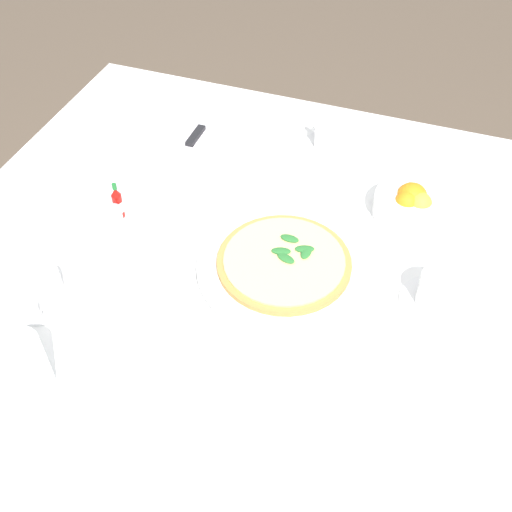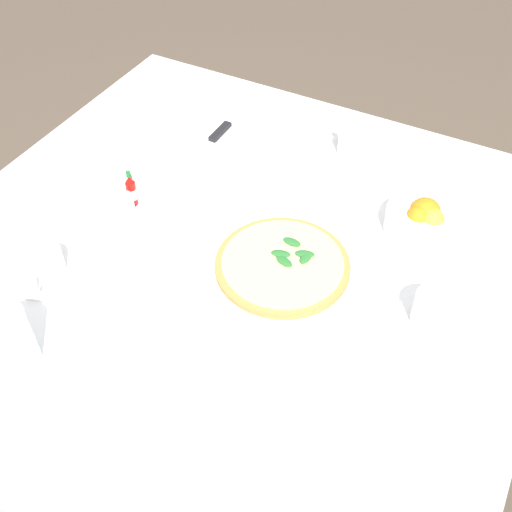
# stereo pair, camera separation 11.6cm
# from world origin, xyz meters

# --- Properties ---
(ground_plane) EXTENTS (8.00, 8.00, 0.00)m
(ground_plane) POSITION_xyz_m (0.00, 0.00, 0.00)
(ground_plane) COLOR brown
(dining_table) EXTENTS (1.14, 1.14, 0.74)m
(dining_table) POSITION_xyz_m (0.00, 0.00, 0.62)
(dining_table) COLOR white
(dining_table) RESTS_ON ground_plane
(pizza_plate) EXTENTS (0.32, 0.32, 0.02)m
(pizza_plate) POSITION_xyz_m (0.00, -0.11, 0.76)
(pizza_plate) COLOR white
(pizza_plate) RESTS_ON dining_table
(pizza) EXTENTS (0.25, 0.25, 0.02)m
(pizza) POSITION_xyz_m (0.00, -0.11, 0.77)
(pizza) COLOR #C68E47
(pizza) RESTS_ON pizza_plate
(coffee_cup_near_left) EXTENTS (0.13, 0.13, 0.06)m
(coffee_cup_near_left) POSITION_xyz_m (0.40, -0.09, 0.77)
(coffee_cup_near_left) COLOR white
(coffee_cup_near_left) RESTS_ON dining_table
(coffee_cup_back_corner) EXTENTS (0.13, 0.13, 0.07)m
(coffee_cup_back_corner) POSITION_xyz_m (0.01, -0.39, 0.78)
(coffee_cup_back_corner) COLOR white
(coffee_cup_back_corner) RESTS_ON dining_table
(coffee_cup_near_right) EXTENTS (0.13, 0.13, 0.06)m
(coffee_cup_near_right) POSITION_xyz_m (-0.21, 0.27, 0.77)
(coffee_cup_near_right) COLOR white
(coffee_cup_near_right) RESTS_ON dining_table
(water_glass_center_back) EXTENTS (0.07, 0.07, 0.12)m
(water_glass_center_back) POSITION_xyz_m (-0.37, 0.18, 0.80)
(water_glass_center_back) COLOR white
(water_glass_center_back) RESTS_ON dining_table
(napkin_folded) EXTENTS (0.22, 0.13, 0.02)m
(napkin_folded) POSITION_xyz_m (0.36, 0.20, 0.75)
(napkin_folded) COLOR white
(napkin_folded) RESTS_ON dining_table
(dinner_knife) EXTENTS (0.20, 0.02, 0.01)m
(dinner_knife) POSITION_xyz_m (0.36, 0.20, 0.77)
(dinner_knife) COLOR silver
(dinner_knife) RESTS_ON napkin_folded
(citrus_bowl) EXTENTS (0.15, 0.15, 0.07)m
(citrus_bowl) POSITION_xyz_m (0.23, -0.30, 0.77)
(citrus_bowl) COLOR white
(citrus_bowl) RESTS_ON dining_table
(hot_sauce_bottle) EXTENTS (0.02, 0.02, 0.08)m
(hot_sauce_bottle) POSITION_xyz_m (0.03, 0.25, 0.78)
(hot_sauce_bottle) COLOR #B7140F
(hot_sauce_bottle) RESTS_ON dining_table
(salt_shaker) EXTENTS (0.03, 0.03, 0.06)m
(salt_shaker) POSITION_xyz_m (0.06, 0.26, 0.77)
(salt_shaker) COLOR white
(salt_shaker) RESTS_ON dining_table
(pepper_shaker) EXTENTS (0.03, 0.03, 0.06)m
(pepper_shaker) POSITION_xyz_m (0.01, 0.24, 0.77)
(pepper_shaker) COLOR white
(pepper_shaker) RESTS_ON dining_table
(menu_card) EXTENTS (0.01, 0.09, 0.06)m
(menu_card) POSITION_xyz_m (0.20, 0.40, 0.77)
(menu_card) COLOR white
(menu_card) RESTS_ON dining_table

